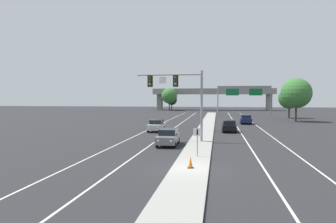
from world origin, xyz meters
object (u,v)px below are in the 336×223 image
at_px(car_oncoming_silver, 156,125).
at_px(car_receding_navy, 246,119).
at_px(overhead_signal_mast, 181,91).
at_px(tree_far_right_a, 289,98).
at_px(car_oncoming_grey, 168,137).
at_px(tree_far_left_c, 172,100).
at_px(traffic_cone_median_nose, 190,162).
at_px(tree_far_left_a, 169,96).
at_px(car_receding_black, 229,126).
at_px(highway_sign_gantry, 244,91).
at_px(tree_far_right_b, 296,93).
at_px(median_sign_post, 197,138).

height_order(car_oncoming_silver, car_receding_navy, same).
bearing_deg(car_oncoming_silver, overhead_signal_mast, -65.03).
height_order(overhead_signal_mast, tree_far_right_a, overhead_signal_mast).
xyz_separation_m(car_receding_navy, tree_far_right_a, (10.65, 16.48, 3.59)).
height_order(car_oncoming_grey, tree_far_left_c, tree_far_left_c).
height_order(traffic_cone_median_nose, tree_far_left_c, tree_far_left_c).
relative_size(car_oncoming_grey, tree_far_left_a, 0.58).
distance_m(overhead_signal_mast, tree_far_left_c, 82.37).
height_order(car_receding_black, tree_far_left_c, tree_far_left_c).
xyz_separation_m(highway_sign_gantry, tree_far_right_b, (8.13, -18.80, -0.80)).
bearing_deg(overhead_signal_mast, tree_far_left_c, 98.95).
distance_m(car_receding_black, tree_far_left_c, 73.25).
height_order(car_receding_black, traffic_cone_median_nose, car_receding_black).
xyz_separation_m(car_oncoming_grey, car_receding_black, (6.17, 12.97, 0.00)).
bearing_deg(tree_far_left_a, tree_far_right_b, -55.15).
bearing_deg(car_receding_black, tree_far_left_a, 105.56).
bearing_deg(car_oncoming_silver, tree_far_left_c, 96.68).
height_order(highway_sign_gantry, tree_far_right_b, tree_far_right_b).
height_order(overhead_signal_mast, tree_far_left_c, overhead_signal_mast).
xyz_separation_m(car_receding_black, tree_far_right_a, (13.97, 29.70, 3.59)).
distance_m(car_oncoming_silver, car_receding_black, 9.72).
bearing_deg(tree_far_left_a, highway_sign_gantry, -48.40).
bearing_deg(overhead_signal_mast, tree_far_left_a, 99.61).
bearing_deg(car_oncoming_silver, car_receding_navy, 47.54).
bearing_deg(tree_far_left_a, traffic_cone_median_nose, -80.40).
distance_m(median_sign_post, highway_sign_gantry, 58.48).
bearing_deg(tree_far_left_a, car_oncoming_grey, -81.34).
bearing_deg(tree_far_right_a, car_oncoming_silver, -127.62).
bearing_deg(car_receding_black, car_oncoming_grey, -115.44).
xyz_separation_m(median_sign_post, car_receding_navy, (6.31, 32.24, -0.77)).
bearing_deg(car_receding_navy, tree_far_left_c, 110.36).
bearing_deg(car_receding_navy, car_receding_black, -104.12).
xyz_separation_m(traffic_cone_median_nose, tree_far_right_a, (17.14, 52.68, 3.90)).
xyz_separation_m(tree_far_left_c, tree_far_right_a, (32.07, -41.23, 0.75)).
bearing_deg(highway_sign_gantry, tree_far_right_a, -45.17).
xyz_separation_m(car_oncoming_grey, car_receding_navy, (9.49, 26.18, 0.00)).
bearing_deg(car_oncoming_silver, tree_far_right_b, 42.51).
bearing_deg(highway_sign_gantry, tree_far_left_c, 125.65).
height_order(highway_sign_gantry, tree_far_right_a, highway_sign_gantry).
height_order(median_sign_post, tree_far_left_a, tree_far_left_a).
bearing_deg(tree_far_left_c, tree_far_right_a, -52.12).
distance_m(car_receding_navy, traffic_cone_median_nose, 36.77).
relative_size(tree_far_right_a, tree_far_left_a, 0.87).
relative_size(tree_far_right_b, tree_far_right_a, 1.22).
height_order(car_oncoming_silver, traffic_cone_median_nose, car_oncoming_silver).
bearing_deg(car_oncoming_grey, tree_far_left_c, 98.09).
distance_m(tree_far_left_c, tree_far_left_a, 6.47).
xyz_separation_m(traffic_cone_median_nose, tree_far_left_a, (-14.82, 87.59, 4.57)).
bearing_deg(highway_sign_gantry, tree_far_right_b, -66.61).
distance_m(median_sign_post, car_receding_navy, 32.86).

